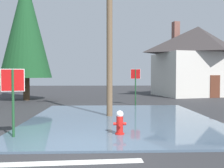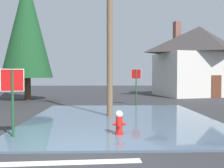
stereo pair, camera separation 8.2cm
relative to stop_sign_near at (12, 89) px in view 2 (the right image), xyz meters
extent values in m
cube|color=#2D2D30|center=(2.18, -1.12, -1.61)|extent=(80.00, 80.00, 0.10)
cube|color=#4C6075|center=(3.58, 3.15, -1.52)|extent=(8.06, 9.23, 0.07)
cube|color=silver|center=(1.62, -2.13, -1.55)|extent=(4.23, 0.54, 0.01)
cylinder|color=#1E4C28|center=(0.00, 0.00, -0.47)|extent=(0.08, 0.08, 2.17)
cube|color=white|center=(0.00, 0.00, 0.28)|extent=(0.69, 0.15, 0.70)
cube|color=red|center=(0.00, 0.00, 0.28)|extent=(0.66, 0.15, 0.66)
cylinder|color=red|center=(3.34, 0.25, -1.51)|extent=(0.30, 0.30, 0.10)
cylinder|color=red|center=(3.34, 0.25, -1.18)|extent=(0.22, 0.22, 0.55)
sphere|color=white|center=(3.34, 0.25, -0.83)|extent=(0.24, 0.24, 0.24)
cylinder|color=red|center=(3.17, 0.25, -1.15)|extent=(0.10, 0.09, 0.09)
cylinder|color=red|center=(3.50, 0.25, -1.15)|extent=(0.10, 0.09, 0.09)
cylinder|color=red|center=(3.34, 0.09, -1.15)|extent=(0.11, 0.10, 0.11)
cylinder|color=brown|center=(3.08, 3.82, 3.00)|extent=(0.28, 0.28, 9.11)
cylinder|color=#1E4C28|center=(4.91, 8.29, -0.36)|extent=(0.08, 0.08, 2.39)
cube|color=white|center=(4.91, 8.29, 0.52)|extent=(0.63, 0.20, 0.65)
cube|color=red|center=(4.91, 8.29, 0.52)|extent=(0.60, 0.20, 0.62)
cube|color=beige|center=(12.04, 15.87, 0.50)|extent=(8.62, 6.72, 4.10)
pyramid|color=#332D2D|center=(12.04, 15.87, 3.88)|extent=(9.31, 7.26, 2.67)
cube|color=brown|center=(9.97, 16.34, 4.55)|extent=(0.72, 0.72, 2.40)
cube|color=#592D1E|center=(12.63, 13.36, -0.56)|extent=(0.99, 0.28, 2.00)
cylinder|color=#4C3823|center=(-3.38, 11.87, -0.66)|extent=(0.50, 0.50, 1.80)
cone|color=#194723|center=(-3.38, 11.87, 4.33)|extent=(3.99, 3.99, 8.19)
camera|label=1|loc=(2.82, -7.53, 0.44)|focal=38.60mm
camera|label=2|loc=(2.91, -7.54, 0.44)|focal=38.60mm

